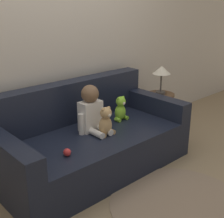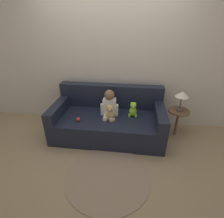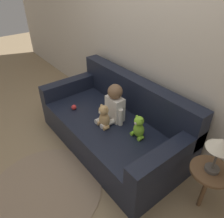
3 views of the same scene
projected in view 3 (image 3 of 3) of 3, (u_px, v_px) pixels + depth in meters
ground_plane at (110, 144)px, 2.83m from camera, size 12.00×12.00×0.00m
wall_back at (150, 34)px, 2.39m from camera, size 8.00×0.05×2.60m
couch at (114, 125)px, 2.70m from camera, size 1.90×0.95×0.82m
person_baby at (114, 105)px, 2.51m from camera, size 0.31×0.33×0.46m
teddy_bear_brown at (104, 117)px, 2.44m from camera, size 0.16×0.13×0.28m
plush_toy_side at (139, 127)px, 2.29m from camera, size 0.15×0.12×0.26m
toy_ball at (74, 107)px, 2.78m from camera, size 0.06×0.06×0.06m
floor_rug at (46, 190)px, 2.25m from camera, size 1.16×1.16×0.01m
side_table at (216, 159)px, 1.77m from camera, size 0.35×0.35×0.85m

